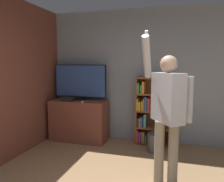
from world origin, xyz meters
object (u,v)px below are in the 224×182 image
at_px(game_console, 68,99).
at_px(person, 167,107).
at_px(bookshelf, 150,112).
at_px(television, 80,82).
at_px(waste_bin, 155,142).

xyz_separation_m(game_console, person, (2.01, -1.14, 0.16)).
bearing_deg(game_console, person, -29.54).
bearing_deg(bookshelf, person, -75.57).
bearing_deg(bookshelf, television, -175.31).
height_order(television, bookshelf, television).
height_order(person, waste_bin, person).
xyz_separation_m(game_console, bookshelf, (1.64, 0.30, -0.23)).
relative_size(television, person, 0.57).
relative_size(bookshelf, person, 0.67).
bearing_deg(waste_bin, game_console, 177.52).
distance_m(person, waste_bin, 1.39).
relative_size(game_console, bookshelf, 0.18).
bearing_deg(waste_bin, person, -77.92).
relative_size(television, waste_bin, 3.39).
height_order(television, waste_bin, television).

